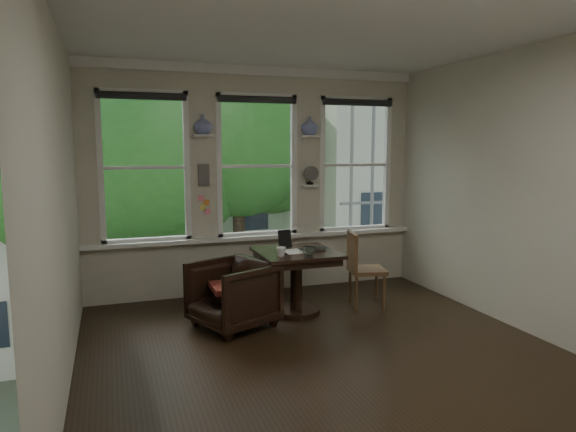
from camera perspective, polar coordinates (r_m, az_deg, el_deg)
name	(u,v)px	position (r m, az deg, el deg)	size (l,w,h in m)	color
ground	(320,349)	(5.17, 3.62, -14.56)	(4.50, 4.50, 0.00)	black
ceiling	(323,30)	(4.90, 3.93, 19.97)	(4.50, 4.50, 0.00)	silver
wall_back	(257,181)	(6.93, -3.51, 3.90)	(4.50, 4.50, 0.00)	#B8B29D
wall_front	(489,235)	(2.89, 21.43, -1.95)	(4.50, 4.50, 0.00)	#B8B29D
wall_left	(60,205)	(4.45, -24.01, 1.13)	(4.50, 4.50, 0.00)	#B8B29D
wall_right	(514,190)	(6.05, 23.83, 2.70)	(4.50, 4.50, 0.00)	#B8B29D
window_left	(145,168)	(6.67, -15.65, 5.20)	(1.10, 0.12, 1.90)	white
window_center	(256,166)	(6.92, -3.52, 5.55)	(1.10, 0.12, 1.90)	white
window_right	(354,165)	(7.44, 7.34, 5.65)	(1.10, 0.12, 1.90)	white
shelf_left	(203,135)	(6.66, -9.41, 8.82)	(0.26, 0.16, 0.03)	white
shelf_right	(310,136)	(7.05, 2.42, 8.85)	(0.26, 0.16, 0.03)	white
intercom	(204,175)	(6.69, -9.36, 4.53)	(0.14, 0.06, 0.28)	#59544F
sticky_notes	(204,202)	(6.73, -9.30, 1.56)	(0.16, 0.01, 0.24)	pink
desk_fan	(310,178)	(7.04, 2.46, 4.21)	(0.20, 0.20, 0.24)	#59544F
vase_left	(203,124)	(6.66, -9.43, 10.02)	(0.24, 0.24, 0.25)	silver
vase_right	(310,126)	(7.06, 2.43, 9.98)	(0.24, 0.24, 0.25)	silver
table	(296,282)	(6.09, 0.93, -7.38)	(0.90, 0.90, 0.75)	black
armchair_left	(233,294)	(5.67, -6.16, -8.65)	(0.78, 0.80, 0.73)	black
cushion_red	(233,287)	(5.65, -6.18, -7.83)	(0.45, 0.45, 0.06)	maroon
side_chair_right	(367,270)	(6.41, 8.78, -5.90)	(0.42, 0.42, 0.92)	#442818
laptop	(315,250)	(5.99, 2.97, -3.81)	(0.34, 0.22, 0.03)	black
mug	(281,252)	(5.71, -0.77, -3.99)	(0.11, 0.11, 0.10)	white
drinking_glass	(309,251)	(5.72, 2.34, -3.94)	(0.14, 0.14, 0.11)	white
tablet	(285,239)	(6.15, -0.34, -2.58)	(0.16, 0.02, 0.22)	black
papers	(294,251)	(5.97, 0.65, -3.95)	(0.22, 0.30, 0.00)	silver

